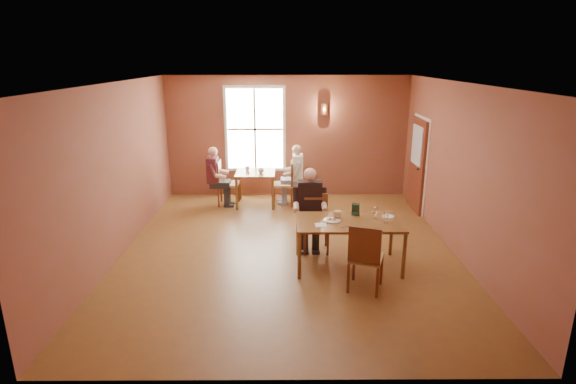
{
  "coord_description": "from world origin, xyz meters",
  "views": [
    {
      "loc": [
        -0.04,
        -7.63,
        3.4
      ],
      "look_at": [
        0.0,
        0.2,
        1.05
      ],
      "focal_mm": 28.0,
      "sensor_mm": 36.0,
      "label": 1
    }
  ],
  "objects_px": {
    "second_table": "(256,188)",
    "chair_empty": "(366,256)",
    "main_table": "(348,244)",
    "diner_maroon": "(227,177)",
    "chair_diner_maroon": "(229,183)",
    "chair_diner_white": "(283,183)",
    "diner_main": "(316,214)",
    "diner_white": "(284,176)",
    "chair_diner_main": "(316,224)"
  },
  "relations": [
    {
      "from": "chair_empty",
      "to": "second_table",
      "type": "distance_m",
      "value": 4.56
    },
    {
      "from": "diner_main",
      "to": "diner_white",
      "type": "height_order",
      "value": "diner_main"
    },
    {
      "from": "chair_empty",
      "to": "diner_white",
      "type": "relative_size",
      "value": 0.77
    },
    {
      "from": "chair_diner_maroon",
      "to": "diner_white",
      "type": "bearing_deg",
      "value": 90.0
    },
    {
      "from": "chair_diner_main",
      "to": "chair_diner_maroon",
      "type": "xyz_separation_m",
      "value": [
        -1.91,
        2.72,
        0.02
      ]
    },
    {
      "from": "main_table",
      "to": "diner_white",
      "type": "distance_m",
      "value": 3.54
    },
    {
      "from": "main_table",
      "to": "chair_empty",
      "type": "bearing_deg",
      "value": -77.84
    },
    {
      "from": "chair_diner_white",
      "to": "chair_diner_maroon",
      "type": "height_order",
      "value": "chair_diner_maroon"
    },
    {
      "from": "chair_diner_main",
      "to": "chair_diner_maroon",
      "type": "height_order",
      "value": "chair_diner_maroon"
    },
    {
      "from": "second_table",
      "to": "chair_diner_white",
      "type": "distance_m",
      "value": 0.66
    },
    {
      "from": "chair_diner_maroon",
      "to": "diner_maroon",
      "type": "bearing_deg",
      "value": -90.0
    },
    {
      "from": "diner_white",
      "to": "diner_maroon",
      "type": "distance_m",
      "value": 1.36
    },
    {
      "from": "chair_empty",
      "to": "diner_white",
      "type": "distance_m",
      "value": 4.32
    },
    {
      "from": "chair_diner_maroon",
      "to": "second_table",
      "type": "bearing_deg",
      "value": 90.0
    },
    {
      "from": "chair_diner_main",
      "to": "chair_diner_white",
      "type": "distance_m",
      "value": 2.78
    },
    {
      "from": "main_table",
      "to": "diner_main",
      "type": "relative_size",
      "value": 1.21
    },
    {
      "from": "main_table",
      "to": "diner_maroon",
      "type": "distance_m",
      "value": 4.16
    },
    {
      "from": "main_table",
      "to": "second_table",
      "type": "height_order",
      "value": "main_table"
    },
    {
      "from": "diner_maroon",
      "to": "diner_main",
      "type": "bearing_deg",
      "value": 35.2
    },
    {
      "from": "second_table",
      "to": "chair_empty",
      "type": "bearing_deg",
      "value": -65.06
    },
    {
      "from": "diner_main",
      "to": "chair_diner_white",
      "type": "relative_size",
      "value": 1.37
    },
    {
      "from": "chair_diner_main",
      "to": "diner_maroon",
      "type": "relative_size",
      "value": 0.75
    },
    {
      "from": "diner_white",
      "to": "chair_diner_maroon",
      "type": "xyz_separation_m",
      "value": [
        -1.33,
        0.0,
        -0.15
      ]
    },
    {
      "from": "second_table",
      "to": "diner_white",
      "type": "height_order",
      "value": "diner_white"
    },
    {
      "from": "diner_main",
      "to": "second_table",
      "type": "relative_size",
      "value": 1.57
    },
    {
      "from": "diner_main",
      "to": "second_table",
      "type": "distance_m",
      "value": 3.04
    },
    {
      "from": "diner_white",
      "to": "chair_diner_main",
      "type": "bearing_deg",
      "value": -168.01
    },
    {
      "from": "chair_diner_main",
      "to": "chair_diner_maroon",
      "type": "relative_size",
      "value": 0.95
    },
    {
      "from": "diner_main",
      "to": "diner_white",
      "type": "distance_m",
      "value": 2.81
    },
    {
      "from": "chair_diner_white",
      "to": "diner_white",
      "type": "distance_m",
      "value": 0.17
    },
    {
      "from": "chair_diner_white",
      "to": "chair_diner_maroon",
      "type": "xyz_separation_m",
      "value": [
        -1.3,
        0.0,
        0.02
      ]
    },
    {
      "from": "diner_maroon",
      "to": "chair_empty",
      "type": "bearing_deg",
      "value": 32.19
    },
    {
      "from": "chair_diner_main",
      "to": "diner_main",
      "type": "distance_m",
      "value": 0.21
    },
    {
      "from": "main_table",
      "to": "chair_diner_maroon",
      "type": "distance_m",
      "value": 4.14
    },
    {
      "from": "chair_diner_main",
      "to": "diner_main",
      "type": "xyz_separation_m",
      "value": [
        0.0,
        -0.03,
        0.2
      ]
    },
    {
      "from": "diner_white",
      "to": "diner_maroon",
      "type": "height_order",
      "value": "diner_white"
    },
    {
      "from": "second_table",
      "to": "diner_maroon",
      "type": "xyz_separation_m",
      "value": [
        -0.68,
        0.0,
        0.28
      ]
    },
    {
      "from": "second_table",
      "to": "chair_diner_white",
      "type": "xyz_separation_m",
      "value": [
        0.65,
        0.0,
        0.12
      ]
    },
    {
      "from": "chair_diner_maroon",
      "to": "main_table",
      "type": "bearing_deg",
      "value": 35.57
    },
    {
      "from": "chair_diner_white",
      "to": "diner_main",
      "type": "bearing_deg",
      "value": -167.54
    },
    {
      "from": "chair_diner_maroon",
      "to": "chair_diner_main",
      "type": "bearing_deg",
      "value": 35.08
    },
    {
      "from": "chair_empty",
      "to": "chair_diner_maroon",
      "type": "bearing_deg",
      "value": 141.3
    },
    {
      "from": "diner_main",
      "to": "chair_diner_maroon",
      "type": "bearing_deg",
      "value": -55.22
    },
    {
      "from": "chair_diner_white",
      "to": "chair_diner_maroon",
      "type": "bearing_deg",
      "value": 90.0
    },
    {
      "from": "chair_diner_white",
      "to": "chair_empty",
      "type": "bearing_deg",
      "value": -162.89
    },
    {
      "from": "chair_diner_main",
      "to": "second_table",
      "type": "xyz_separation_m",
      "value": [
        -1.26,
        2.72,
        -0.11
      ]
    },
    {
      "from": "chair_diner_main",
      "to": "chair_empty",
      "type": "bearing_deg",
      "value": 115.13
    },
    {
      "from": "second_table",
      "to": "diner_white",
      "type": "relative_size",
      "value": 0.66
    },
    {
      "from": "main_table",
      "to": "chair_diner_white",
      "type": "bearing_deg",
      "value": 108.2
    },
    {
      "from": "second_table",
      "to": "diner_white",
      "type": "distance_m",
      "value": 0.74
    }
  ]
}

